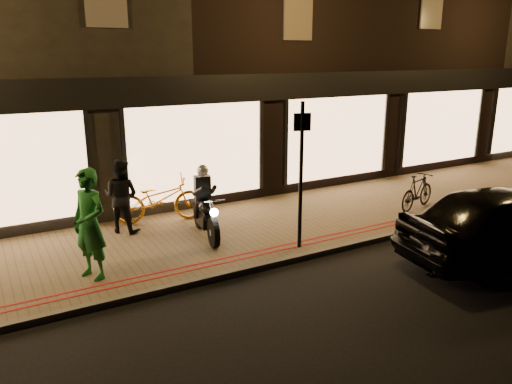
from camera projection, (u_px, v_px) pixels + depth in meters
ground at (280, 266)px, 9.72m from camera, size 90.00×90.00×0.00m
sidewalk at (233, 233)px, 11.38m from camera, size 50.00×4.00×0.12m
kerb_stone at (279, 263)px, 9.75m from camera, size 50.00×0.14×0.12m
red_kerb_lines at (265, 251)px, 10.15m from camera, size 50.00×0.26×0.01m
building_row at (132, 46)px, 16.10m from camera, size 48.00×10.11×8.50m
motorcycle at (205, 209)px, 10.85m from camera, size 0.67×1.93×1.59m
sign_post at (301, 168)px, 9.94m from camera, size 0.34×0.13×3.00m
bicycle_gold at (159, 199)px, 11.82m from camera, size 2.24×1.19×1.12m
bicycle_dark at (417, 191)px, 12.81m from camera, size 1.62×0.84×0.93m
person_green at (90, 224)px, 8.73m from camera, size 0.77×0.87×2.00m
person_dark at (121, 196)px, 11.08m from camera, size 1.01×1.01×1.66m
parked_car at (509, 224)px, 9.82m from camera, size 4.77×2.50×1.55m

